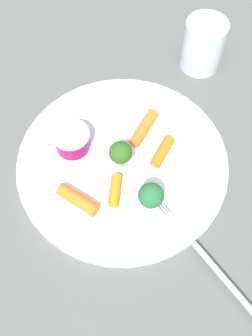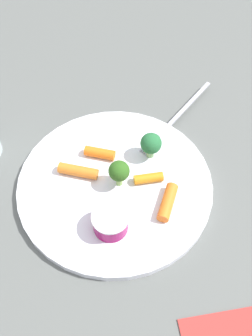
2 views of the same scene
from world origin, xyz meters
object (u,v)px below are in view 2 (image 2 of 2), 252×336
carrot_stick_3 (78,171)px  sauce_cup (114,222)px  carrot_stick_2 (148,178)px  carrot_stick_1 (100,153)px  fork (177,117)px  broccoli_floret_1 (151,144)px  broccoli_floret_0 (119,172)px  carrot_stick_0 (168,202)px  plate (115,185)px

carrot_stick_3 → sauce_cup: bearing=-55.0°
carrot_stick_2 → carrot_stick_1: bearing=151.4°
sauce_cup → fork: 0.22m
broccoli_floret_1 → carrot_stick_1: bearing=-175.2°
broccoli_floret_0 → broccoli_floret_1: bearing=52.0°
carrot_stick_0 → carrot_stick_1: size_ratio=1.22×
broccoli_floret_1 → carrot_stick_0: size_ratio=0.80×
broccoli_floret_0 → carrot_stick_1: bearing=123.9°
broccoli_floret_0 → carrot_stick_2: broccoli_floret_0 is taller
broccoli_floret_1 → carrot_stick_2: broccoli_floret_1 is taller
plate → sauce_cup: sauce_cup is taller
plate → carrot_stick_3: 0.06m
sauce_cup → carrot_stick_0: size_ratio=0.88×
carrot_stick_2 → broccoli_floret_1: bearing=88.4°
plate → fork: size_ratio=1.71×
carrot_stick_2 → broccoli_floret_0: bearing=-168.9°
carrot_stick_0 → fork: size_ratio=0.34×
broccoli_floret_0 → carrot_stick_3: size_ratio=0.80×
plate → carrot_stick_1: size_ratio=6.17×
plate → carrot_stick_1: bearing=118.9°
carrot_stick_2 → carrot_stick_3: size_ratio=0.72×
sauce_cup → broccoli_floret_0: bearing=88.1°
broccoli_floret_0 → carrot_stick_2: (0.04, 0.01, -0.02)m
plate → broccoli_floret_1: 0.08m
carrot_stick_1 → carrot_stick_2: 0.09m
broccoli_floret_1 → plate: bearing=-132.7°
broccoli_floret_1 → fork: (0.04, 0.08, -0.03)m
plate → carrot_stick_3: size_ratio=4.88×
broccoli_floret_1 → carrot_stick_0: broccoli_floret_1 is taller
sauce_cup → fork: sauce_cup is taller
carrot_stick_1 → fork: (0.12, 0.09, -0.01)m
sauce_cup → broccoli_floret_1: 0.13m
carrot_stick_2 → fork: size_ratio=0.25×
fork → plate: bearing=-124.2°
sauce_cup → carrot_stick_3: 0.10m
carrot_stick_0 → carrot_stick_1: bearing=141.9°
sauce_cup → broccoli_floret_0: size_ratio=1.06×
carrot_stick_2 → fork: carrot_stick_2 is taller
broccoli_floret_0 → broccoli_floret_1: 0.07m
plate → carrot_stick_3: carrot_stick_3 is taller
sauce_cup → plate: bearing=93.4°
plate → broccoli_floret_1: broccoli_floret_1 is taller
carrot_stick_0 → sauce_cup: bearing=-151.6°
fork → carrot_stick_3: bearing=-140.2°
carrot_stick_3 → plate: bearing=-13.0°
plate → carrot_stick_1: 0.06m
broccoli_floret_1 → fork: broccoli_floret_1 is taller
carrot_stick_3 → carrot_stick_2: bearing=-3.2°
carrot_stick_0 → carrot_stick_3: bearing=160.9°
carrot_stick_0 → fork: (0.01, 0.17, -0.01)m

